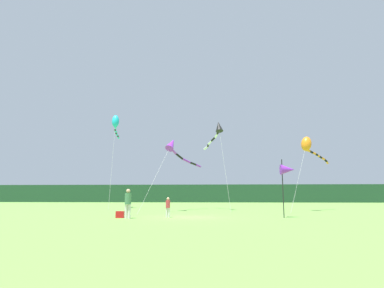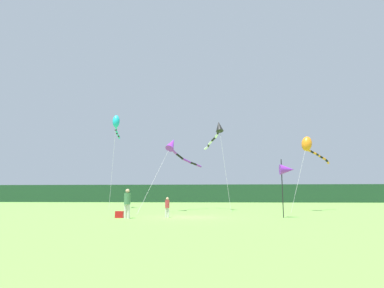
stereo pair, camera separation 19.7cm
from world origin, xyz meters
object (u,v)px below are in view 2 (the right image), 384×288
at_px(kite_black, 217,130).
at_px(kite_cyan, 116,123).
at_px(person_child, 167,206).
at_px(person_adult, 127,202).
at_px(kite_orange, 308,145).
at_px(cooler_box, 120,215).
at_px(kite_purple, 175,148).
at_px(banner_flag_pole, 287,170).

xyz_separation_m(kite_black, kite_cyan, (-11.37, 3.20, 1.66)).
bearing_deg(kite_black, person_child, -107.69).
bearing_deg(person_adult, kite_orange, 36.20).
bearing_deg(person_adult, cooler_box, 139.70).
height_order(person_adult, cooler_box, person_adult).
distance_m(cooler_box, kite_black, 14.91).
relative_size(kite_black, kite_purple, 0.85).
height_order(person_adult, person_child, person_adult).
xyz_separation_m(banner_flag_pole, kite_orange, (3.99, 9.03, 2.97)).
distance_m(kite_black, kite_cyan, 11.93).
relative_size(kite_orange, kite_cyan, 0.67).
bearing_deg(kite_purple, kite_black, 23.87).
height_order(cooler_box, kite_purple, kite_purple).
relative_size(person_child, banner_flag_pole, 0.34).
bearing_deg(cooler_box, kite_black, 60.30).
distance_m(person_child, banner_flag_pole, 8.16).
distance_m(banner_flag_pole, kite_black, 12.19).
bearing_deg(kite_cyan, banner_flag_pole, -40.49).
bearing_deg(person_child, kite_cyan, 120.16).
xyz_separation_m(person_adult, banner_flag_pole, (10.18, 1.35, 2.03)).
bearing_deg(kite_orange, banner_flag_pole, -113.87).
bearing_deg(kite_black, kite_orange, -8.57).
height_order(banner_flag_pole, kite_black, kite_black).
xyz_separation_m(person_child, kite_cyan, (-8.00, 13.77, 8.77)).
distance_m(person_adult, kite_cyan, 18.00).
relative_size(person_child, kite_orange, 0.19).
bearing_deg(person_child, banner_flag_pole, 1.95).
bearing_deg(kite_orange, kite_cyan, 167.27).
relative_size(kite_black, kite_orange, 1.25).
bearing_deg(person_adult, banner_flag_pole, 7.54).
relative_size(banner_flag_pole, kite_cyan, 0.36).
bearing_deg(kite_purple, person_adult, -100.04).
xyz_separation_m(person_adult, kite_cyan, (-5.63, 14.85, 8.47)).
height_order(cooler_box, kite_cyan, kite_cyan).
distance_m(kite_black, kite_orange, 8.73).
bearing_deg(banner_flag_pole, cooler_box, -175.61).
distance_m(banner_flag_pole, kite_orange, 10.31).
bearing_deg(kite_black, person_adult, -116.22).
distance_m(person_child, kite_cyan, 18.18).
relative_size(person_child, kite_black, 0.15).
xyz_separation_m(person_adult, kite_black, (5.73, 11.64, 6.82)).
distance_m(person_adult, kite_black, 14.66).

